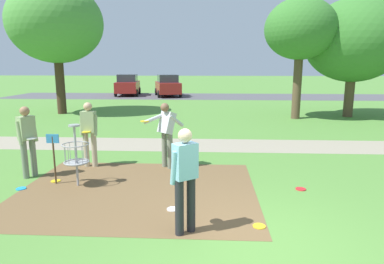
# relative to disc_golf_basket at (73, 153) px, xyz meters

# --- Properties ---
(ground_plane) EXTENTS (160.00, 160.00, 0.00)m
(ground_plane) POSITION_rel_disc_golf_basket_xyz_m (3.65, -2.45, -0.75)
(ground_plane) COLOR #518438
(dirt_tee_pad) EXTENTS (5.05, 4.03, 0.01)m
(dirt_tee_pad) POSITION_rel_disc_golf_basket_xyz_m (1.45, -0.24, -0.75)
(dirt_tee_pad) COLOR brown
(dirt_tee_pad) RESTS_ON ground
(disc_golf_basket) EXTENTS (0.98, 0.58, 1.39)m
(disc_golf_basket) POSITION_rel_disc_golf_basket_xyz_m (0.00, 0.00, 0.00)
(disc_golf_basket) COLOR #9E9EA3
(disc_golf_basket) RESTS_ON ground
(player_foreground_watching) EXTENTS (0.45, 0.49, 1.71)m
(player_foreground_watching) POSITION_rel_disc_golf_basket_xyz_m (-1.32, 0.53, 0.21)
(player_foreground_watching) COLOR slate
(player_foreground_watching) RESTS_ON ground
(player_throwing) EXTENTS (0.48, 0.41, 1.71)m
(player_throwing) POSITION_rel_disc_golf_basket_xyz_m (-0.16, 1.45, 0.21)
(player_throwing) COLOR tan
(player_throwing) RESTS_ON ground
(player_waiting_left) EXTENTS (1.05, 0.70, 1.71)m
(player_waiting_left) POSITION_rel_disc_golf_basket_xyz_m (1.88, 1.44, 0.23)
(player_waiting_left) COLOR slate
(player_waiting_left) RESTS_ON ground
(player_waiting_right) EXTENTS (0.47, 0.45, 1.71)m
(player_waiting_right) POSITION_rel_disc_golf_basket_xyz_m (2.62, -2.03, 0.21)
(player_waiting_right) COLOR #232328
(player_waiting_right) RESTS_ON ground
(frisbee_near_basket) EXTENTS (0.22, 0.22, 0.02)m
(frisbee_near_basket) POSITION_rel_disc_golf_basket_xyz_m (2.32, -1.17, -0.74)
(frisbee_near_basket) COLOR white
(frisbee_near_basket) RESTS_ON ground
(frisbee_mid_grass) EXTENTS (0.24, 0.24, 0.02)m
(frisbee_mid_grass) POSITION_rel_disc_golf_basket_xyz_m (2.38, 1.03, -0.74)
(frisbee_mid_grass) COLOR orange
(frisbee_mid_grass) RESTS_ON ground
(frisbee_far_left) EXTENTS (0.21, 0.21, 0.02)m
(frisbee_far_left) POSITION_rel_disc_golf_basket_xyz_m (3.84, -1.77, -0.74)
(frisbee_far_left) COLOR gold
(frisbee_far_left) RESTS_ON ground
(frisbee_far_right) EXTENTS (0.22, 0.22, 0.02)m
(frisbee_far_right) POSITION_rel_disc_golf_basket_xyz_m (-0.57, 0.23, -0.74)
(frisbee_far_right) COLOR gold
(frisbee_far_right) RESTS_ON ground
(frisbee_scattered_a) EXTENTS (0.22, 0.22, 0.02)m
(frisbee_scattered_a) POSITION_rel_disc_golf_basket_xyz_m (4.98, 0.02, -0.74)
(frisbee_scattered_a) COLOR red
(frisbee_scattered_a) RESTS_ON ground
(frisbee_scattered_b) EXTENTS (0.21, 0.21, 0.02)m
(frisbee_scattered_b) POSITION_rel_disc_golf_basket_xyz_m (-1.10, -0.29, -0.74)
(frisbee_scattered_b) COLOR #1E93DB
(frisbee_scattered_b) RESTS_ON ground
(tree_near_right) EXTENTS (4.85, 4.85, 5.91)m
(tree_near_right) POSITION_rel_disc_golf_basket_xyz_m (10.17, 10.87, 3.09)
(tree_near_right) COLOR brown
(tree_near_right) RESTS_ON ground
(tree_mid_left) EXTENTS (3.43, 3.43, 5.81)m
(tree_mid_left) POSITION_rel_disc_golf_basket_xyz_m (7.28, 10.06, 3.55)
(tree_mid_left) COLOR brown
(tree_mid_left) RESTS_ON ground
(tree_mid_center) EXTENTS (4.94, 4.94, 6.94)m
(tree_mid_center) POSITION_rel_disc_golf_basket_xyz_m (-5.21, 11.16, 4.06)
(tree_mid_center) COLOR #422D1E
(tree_mid_center) RESTS_ON ground
(parking_lot_strip) EXTENTS (36.00, 6.00, 0.01)m
(parking_lot_strip) POSITION_rel_disc_golf_basket_xyz_m (3.65, 21.98, -0.75)
(parking_lot_strip) COLOR #4C4C51
(parking_lot_strip) RESTS_ON ground
(parked_car_leftmost) EXTENTS (2.35, 4.39, 1.84)m
(parked_car_leftmost) POSITION_rel_disc_golf_basket_xyz_m (-4.31, 22.72, 0.17)
(parked_car_leftmost) COLOR maroon
(parked_car_leftmost) RESTS_ON ground
(parked_car_center_left) EXTENTS (2.76, 4.51, 1.84)m
(parked_car_center_left) POSITION_rel_disc_golf_basket_xyz_m (-0.67, 22.00, 0.17)
(parked_car_center_left) COLOR maroon
(parked_car_center_left) RESTS_ON ground
(gravel_path) EXTENTS (40.00, 1.89, 0.00)m
(gravel_path) POSITION_rel_disc_golf_basket_xyz_m (3.65, 4.06, -0.75)
(gravel_path) COLOR gray
(gravel_path) RESTS_ON ground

